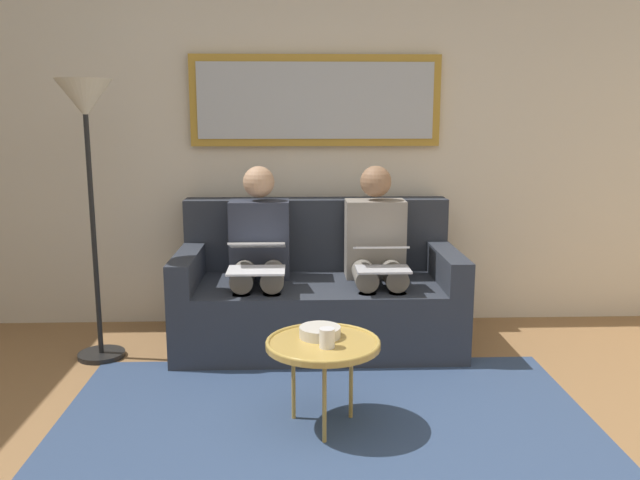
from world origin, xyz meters
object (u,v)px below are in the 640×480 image
at_px(person_right, 259,252).
at_px(laptop_white, 257,256).
at_px(bowl, 320,332).
at_px(standing_lamp, 87,130).
at_px(person_left, 377,251).
at_px(cup, 327,338).
at_px(couch, 318,294).
at_px(coffee_table, 323,345).
at_px(laptop_silver, 382,257).
at_px(framed_mirror, 316,101).

bearing_deg(person_right, laptop_white, 90.00).
xyz_separation_m(bowl, laptop_white, (0.34, -0.84, 0.19)).
bearing_deg(standing_lamp, person_left, -173.35).
bearing_deg(cup, bowl, -79.87).
bearing_deg(couch, coffee_table, 89.29).
xyz_separation_m(person_left, laptop_silver, (-0.00, 0.25, 0.02)).
height_order(coffee_table, laptop_silver, laptop_silver).
distance_m(cup, person_right, 1.29).
xyz_separation_m(framed_mirror, standing_lamp, (1.33, 0.66, -0.18)).
height_order(couch, bowl, couch).
xyz_separation_m(bowl, laptop_silver, (-0.40, -0.83, 0.18)).
xyz_separation_m(person_right, standing_lamp, (0.96, 0.20, 0.76)).
bearing_deg(cup, laptop_white, -69.45).
bearing_deg(couch, person_right, 10.36).
xyz_separation_m(cup, bowl, (0.03, -0.14, -0.02)).
xyz_separation_m(couch, person_right, (0.37, 0.07, 0.30)).
height_order(coffee_table, cup, cup).
relative_size(coffee_table, laptop_white, 1.39).
height_order(cup, laptop_silver, laptop_silver).
bearing_deg(cup, person_right, -73.14).
bearing_deg(bowl, standing_lamp, -33.97).
distance_m(couch, standing_lamp, 1.72).
distance_m(framed_mirror, coffee_table, 1.97).
bearing_deg(framed_mirror, couch, 90.00).
relative_size(framed_mirror, laptop_silver, 5.21).
distance_m(cup, laptop_white, 1.07).
height_order(person_left, standing_lamp, standing_lamp).
relative_size(bowl, person_left, 0.17).
bearing_deg(person_left, person_right, 0.00).
distance_m(coffee_table, bowl, 0.08).
distance_m(framed_mirror, person_right, 1.11).
xyz_separation_m(couch, framed_mirror, (0.00, -0.39, 1.24)).
bearing_deg(standing_lamp, laptop_white, 177.88).
distance_m(bowl, laptop_white, 0.93).
xyz_separation_m(couch, cup, (0.00, 1.29, 0.15)).
height_order(couch, standing_lamp, standing_lamp).
bearing_deg(coffee_table, person_right, -72.76).
height_order(laptop_white, standing_lamp, standing_lamp).
relative_size(laptop_silver, standing_lamp, 0.19).
relative_size(coffee_table, laptop_silver, 1.66).
relative_size(bowl, laptop_silver, 0.61).
relative_size(cup, laptop_silver, 0.28).
distance_m(bowl, standing_lamp, 1.83).
height_order(person_right, laptop_white, person_right).
height_order(couch, coffee_table, couch).
bearing_deg(coffee_table, person_left, -108.61).
height_order(coffee_table, person_left, person_left).
xyz_separation_m(laptop_silver, person_right, (0.74, -0.25, -0.02)).
height_order(framed_mirror, standing_lamp, framed_mirror).
bearing_deg(bowl, framed_mirror, -91.00).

